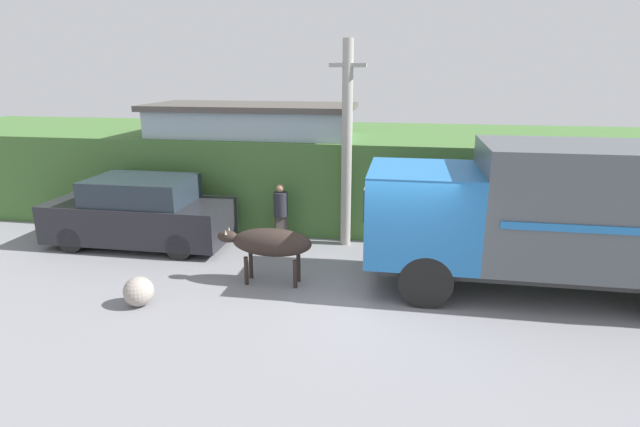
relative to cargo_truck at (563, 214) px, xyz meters
The scene contains 9 objects.
ground_plane 3.86m from the cargo_truck, 168.74° to the right, with size 60.00×60.00×0.00m, color gray.
hillside_embankment 6.42m from the cargo_truck, 121.90° to the left, with size 32.00×5.62×2.58m.
building_backdrop 8.58m from the cargo_truck, 152.04° to the left, with size 5.95×2.70×3.49m.
cargo_truck is the anchor object (origin of this frame).
brown_cow 5.95m from the cargo_truck, behind, with size 2.07×0.61×1.23m.
parked_suv 9.97m from the cargo_truck, behind, with size 4.68×1.89×1.80m.
pedestrian_on_hill 6.70m from the cargo_truck, 161.08° to the left, with size 0.49×0.49×1.58m.
utility_pole 5.22m from the cargo_truck, 153.29° to the left, with size 0.90×0.26×5.17m.
roadside_rock 8.48m from the cargo_truck, 166.71° to the right, with size 0.59×0.59×0.59m.
Camera 1 is at (0.25, -9.44, 4.50)m, focal length 28.00 mm.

